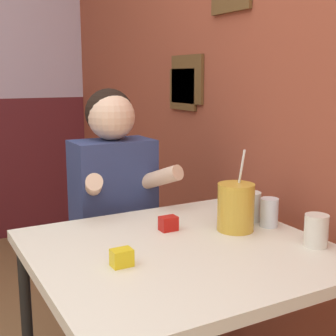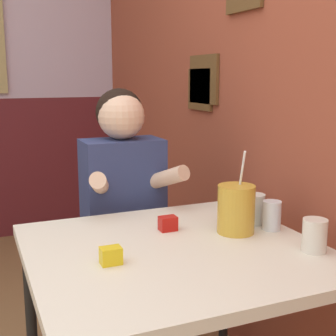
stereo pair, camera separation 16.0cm
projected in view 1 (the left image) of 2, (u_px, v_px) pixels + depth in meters
brick_wall_right at (167, 61)px, 2.60m from camera, size 0.08×4.78×2.70m
main_table at (180, 267)px, 1.49m from camera, size 0.90×0.86×0.74m
person_seated at (114, 224)px, 2.03m from camera, size 0.42×0.40×1.22m
cocktail_pitcher at (236, 207)px, 1.62m from camera, size 0.13×0.13×0.29m
glass_near_pitcher at (269, 212)px, 1.67m from camera, size 0.06×0.06×0.10m
glass_center at (250, 206)px, 1.73m from camera, size 0.08×0.08×0.11m
glass_far_side at (316, 230)px, 1.47m from camera, size 0.08×0.08×0.10m
condiment_ketchup at (168, 223)px, 1.63m from camera, size 0.06×0.04×0.05m
condiment_mustard at (122, 258)px, 1.32m from camera, size 0.06×0.04×0.05m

